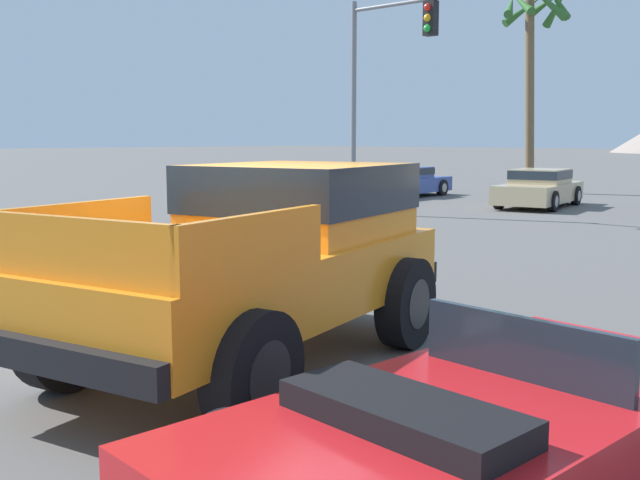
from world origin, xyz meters
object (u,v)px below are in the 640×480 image
at_px(parked_car_blue, 406,181).
at_px(palm_tree_short, 534,40).
at_px(red_convertible_car, 478,432).
at_px(orange_pickup_truck, 269,250).
at_px(parked_car_tan, 539,188).
at_px(traffic_light_main, 384,67).

relative_size(parked_car_blue, palm_tree_short, 0.50).
bearing_deg(parked_car_blue, red_convertible_car, -57.08).
distance_m(red_convertible_car, palm_tree_short, 28.41).
bearing_deg(palm_tree_short, parked_car_blue, -115.18).
bearing_deg(palm_tree_short, orange_pickup_truck, -68.32).
bearing_deg(orange_pickup_truck, parked_car_tan, 96.08).
xyz_separation_m(red_convertible_car, parked_car_tan, (-9.11, 18.93, 0.22)).
bearing_deg(palm_tree_short, parked_car_tan, -59.79).
relative_size(traffic_light_main, palm_tree_short, 0.74).
bearing_deg(red_convertible_car, parked_car_blue, 131.67).
relative_size(orange_pickup_truck, parked_car_blue, 1.23).
height_order(orange_pickup_truck, palm_tree_short, palm_tree_short).
distance_m(red_convertible_car, parked_car_tan, 21.01).
xyz_separation_m(parked_car_tan, traffic_light_main, (-1.88, -5.94, 3.60)).
relative_size(parked_car_tan, parked_car_blue, 1.12).
height_order(parked_car_tan, traffic_light_main, traffic_light_main).
bearing_deg(parked_car_tan, orange_pickup_truck, 98.49).
bearing_deg(palm_tree_short, red_convertible_car, -63.19).
distance_m(parked_car_tan, traffic_light_main, 7.19).
bearing_deg(parked_car_blue, parked_car_tan, -10.95).
relative_size(red_convertible_car, palm_tree_short, 0.52).
height_order(red_convertible_car, parked_car_blue, parked_car_blue).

